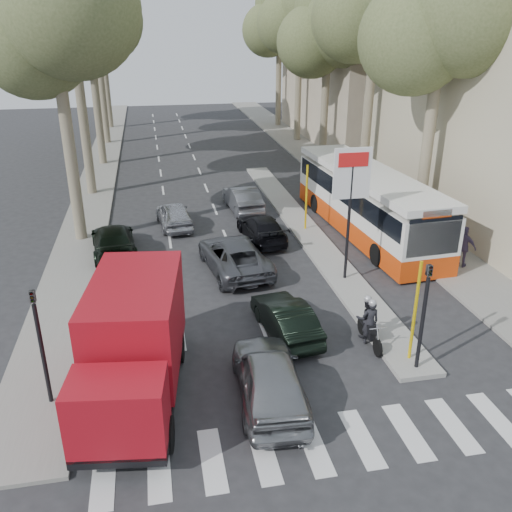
{
  "coord_description": "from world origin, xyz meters",
  "views": [
    {
      "loc": [
        -4.32,
        -14.3,
        9.92
      ],
      "look_at": [
        -0.59,
        4.66,
        1.6
      ],
      "focal_mm": 38.0,
      "sensor_mm": 36.0,
      "label": 1
    }
  ],
  "objects": [
    {
      "name": "ground",
      "position": [
        0.0,
        0.0,
        0.0
      ],
      "size": [
        120.0,
        120.0,
        0.0
      ],
      "primitive_type": "plane",
      "color": "#28282B",
      "rests_on": "ground"
    },
    {
      "name": "sidewalk_right",
      "position": [
        8.6,
        25.0,
        0.06
      ],
      "size": [
        3.2,
        70.0,
        0.12
      ],
      "primitive_type": "cube",
      "color": "gray",
      "rests_on": "ground"
    },
    {
      "name": "median_left",
      "position": [
        -8.0,
        28.0,
        0.06
      ],
      "size": [
        2.4,
        64.0,
        0.12
      ],
      "primitive_type": "cube",
      "color": "gray",
      "rests_on": "ground"
    },
    {
      "name": "traffic_island",
      "position": [
        3.25,
        11.0,
        0.08
      ],
      "size": [
        1.5,
        26.0,
        0.16
      ],
      "primitive_type": "cube",
      "color": "gray",
      "rests_on": "ground"
    },
    {
      "name": "building_far",
      "position": [
        15.5,
        34.0,
        8.0
      ],
      "size": [
        11.0,
        20.0,
        16.0
      ],
      "primitive_type": "cube",
      "color": "#B7A88E",
      "rests_on": "ground"
    },
    {
      "name": "billboard",
      "position": [
        3.25,
        5.0,
        3.7
      ],
      "size": [
        1.5,
        12.1,
        5.6
      ],
      "color": "yellow",
      "rests_on": "ground"
    },
    {
      "name": "traffic_light_island",
      "position": [
        3.25,
        -1.5,
        2.49
      ],
      "size": [
        0.16,
        0.41,
        3.6
      ],
      "color": "black",
      "rests_on": "ground"
    },
    {
      "name": "traffic_light_left",
      "position": [
        -7.6,
        -1.0,
        2.49
      ],
      "size": [
        0.16,
        0.41,
        3.6
      ],
      "color": "black",
      "rests_on": "ground"
    },
    {
      "name": "tree_l_a",
      "position": [
        -7.87,
        12.11,
        10.38
      ],
      "size": [
        7.4,
        7.2,
        14.1
      ],
      "color": "#6B604C",
      "rests_on": "ground"
    },
    {
      "name": "tree_l_b",
      "position": [
        -7.97,
        20.11,
        11.07
      ],
      "size": [
        7.4,
        7.2,
        14.88
      ],
      "color": "#6B604C",
      "rests_on": "ground"
    },
    {
      "name": "tree_l_c",
      "position": [
        -7.77,
        28.11,
        10.04
      ],
      "size": [
        7.4,
        7.2,
        13.71
      ],
      "color": "#6B604C",
      "rests_on": "ground"
    },
    {
      "name": "tree_l_e",
      "position": [
        -7.97,
        44.11,
        10.73
      ],
      "size": [
        7.4,
        7.2,
        14.49
      ],
      "color": "#6B604C",
      "rests_on": "ground"
    },
    {
      "name": "tree_r_a",
      "position": [
        9.13,
        10.11,
        10.38
      ],
      "size": [
        7.4,
        7.2,
        14.1
      ],
      "color": "#6B604C",
      "rests_on": "ground"
    },
    {
      "name": "tree_r_c",
      "position": [
        9.03,
        26.11,
        9.69
      ],
      "size": [
        7.4,
        7.2,
        13.32
      ],
      "color": "#6B604C",
      "rests_on": "ground"
    },
    {
      "name": "tree_r_d",
      "position": [
        9.13,
        34.11,
        11.07
      ],
      "size": [
        7.4,
        7.2,
        14.88
      ],
      "color": "#6B604C",
      "rests_on": "ground"
    },
    {
      "name": "tree_r_e",
      "position": [
        9.23,
        42.11,
        10.38
      ],
      "size": [
        7.4,
        7.2,
        14.1
      ],
      "color": "#6B604C",
      "rests_on": "ground"
    },
    {
      "name": "silver_hatchback",
      "position": [
        -1.52,
        -2.0,
        0.77
      ],
      "size": [
        2.1,
        4.64,
        1.55
      ],
      "primitive_type": "imported",
      "rotation": [
        0.0,
        0.0,
        3.08
      ],
      "color": "gray",
      "rests_on": "ground"
    },
    {
      "name": "dark_hatchback",
      "position": [
        -0.2,
        1.39,
        0.63
      ],
      "size": [
        1.83,
        3.97,
        1.26
      ],
      "primitive_type": "imported",
      "rotation": [
        0.0,
        0.0,
        3.27
      ],
      "color": "black",
      "rests_on": "ground"
    },
    {
      "name": "queue_car_a",
      "position": [
        -1.1,
        6.94,
        0.7
      ],
      "size": [
        2.99,
        5.33,
        1.41
      ],
      "primitive_type": "imported",
      "rotation": [
        0.0,
        0.0,
        3.28
      ],
      "color": "#4F5157",
      "rests_on": "ground"
    },
    {
      "name": "queue_car_b",
      "position": [
        0.8,
        10.23,
        0.62
      ],
      "size": [
        2.09,
        4.4,
        1.24
      ],
      "primitive_type": "imported",
      "rotation": [
        0.0,
        0.0,
        3.23
      ],
      "color": "black",
      "rests_on": "ground"
    },
    {
      "name": "queue_car_c",
      "position": [
        -3.35,
        13.0,
        0.67
      ],
      "size": [
        2.01,
        4.07,
        1.33
      ],
      "primitive_type": "imported",
      "rotation": [
        0.0,
        0.0,
        3.25
      ],
      "color": "#AAABB2",
      "rests_on": "ground"
    },
    {
      "name": "queue_car_d",
      "position": [
        0.66,
        15.0,
        0.7
      ],
      "size": [
        1.82,
        4.37,
        1.4
      ],
      "primitive_type": "imported",
      "rotation": [
        0.0,
        0.0,
        3.22
      ],
      "color": "#52545A",
      "rests_on": "ground"
    },
    {
      "name": "queue_car_e",
      "position": [
        -6.3,
        9.78,
        0.68
      ],
      "size": [
        2.38,
        4.88,
        1.37
      ],
      "primitive_type": "imported",
      "rotation": [
        0.0,
        0.0,
        3.24
      ],
      "color": "black",
      "rests_on": "ground"
    },
    {
      "name": "red_truck",
      "position": [
        -5.17,
        -1.02,
        1.76
      ],
      "size": [
        3.16,
        6.49,
        3.33
      ],
      "rotation": [
        0.0,
        0.0,
        -0.14
      ],
      "color": "black",
      "rests_on": "ground"
    },
    {
      "name": "city_bus",
      "position": [
        6.2,
        10.32,
        1.72
      ],
      "size": [
        3.5,
        12.55,
        3.27
      ],
      "rotation": [
        0.0,
        0.0,
        0.07
      ],
      "color": "#D53E0B",
      "rests_on": "ground"
    },
    {
      "name": "motorcycle",
      "position": [
        2.4,
        0.43,
        0.77
      ],
      "size": [
        0.71,
        1.99,
        1.69
      ],
      "rotation": [
        0.0,
        0.0,
        -0.0
      ],
      "color": "black",
      "rests_on": "ground"
    },
    {
      "name": "pedestrian_near",
      "position": [
        8.67,
        5.2,
        1.04
      ],
      "size": [
        1.09,
        1.16,
        1.83
      ],
      "primitive_type": "imported",
      "rotation": [
        0.0,
        0.0,
        2.26
      ],
      "color": "#443854",
      "rests_on": "sidewalk_right"
    },
    {
      "name": "pedestrian_far",
      "position": [
        9.25,
        10.88,
        0.99
      ],
      "size": [
        1.13,
        0.51,
        1.73
      ],
      "primitive_type": "imported",
      "rotation": [
        0.0,
        0.0,
        3.15
      ],
      "color": "brown",
      "rests_on": "sidewalk_right"
    }
  ]
}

